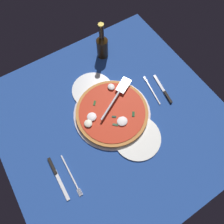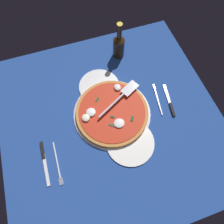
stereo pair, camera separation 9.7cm
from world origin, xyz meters
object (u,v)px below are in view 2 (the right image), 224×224
Objects in this scene: pizza at (112,112)px; place_setting_far at (51,161)px; dinner_plate_left at (130,142)px; pizza_server at (120,98)px; place_setting_near at (164,101)px; dinner_plate_right at (98,87)px; beer_bottle at (119,45)px.

pizza is 36.10cm from place_setting_far.
pizza_server is (21.73, -2.34, 4.23)cm from dinner_plate_left.
dinner_plate_left is at bearing 85.90° from place_setting_far.
dinner_plate_left is 22.26cm from pizza_server.
place_setting_near and place_setting_far have the same top height.
pizza_server reaches higher than pizza.
pizza is at bearing -174.12° from dinner_plate_right.
place_setting_near is at bearing -123.07° from dinner_plate_right.
pizza is 1.62× the size of beer_bottle.
pizza_server is at bearing -6.14° from dinner_plate_left.
beer_bottle reaches higher than pizza_server.
pizza_server is 43.52cm from place_setting_far.
place_setting_far is at bearing 177.08° from pizza_server.
pizza is 1.43× the size of pizza_server.
pizza is at bearing 11.48° from dinner_plate_left.
place_setting_near is at bearing -58.54° from dinner_plate_left.
pizza is 1.72× the size of place_setting_near.
pizza reaches higher than place_setting_far.
dinner_plate_right is 25.23cm from beer_bottle.
place_setting_near is 0.94× the size of beer_bottle.
place_setting_far reaches higher than dinner_plate_left.
pizza_server is 23.21cm from place_setting_near.
beer_bottle reaches higher than dinner_plate_right.
pizza_server is 1.15× the size of place_setting_far.
pizza_server reaches higher than dinner_plate_left.
place_setting_far is (-13.57, 33.41, -1.65)cm from pizza.
pizza_server is (-11.97, -7.49, 4.23)cm from dinner_plate_right.
dinner_plate_right is 0.97× the size of beer_bottle.
place_setting_near is at bearing -161.44° from beer_bottle.
beer_bottle reaches higher than place_setting_near.
pizza_server reaches higher than place_setting_far.
dinner_plate_left is 1.02× the size of beer_bottle.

